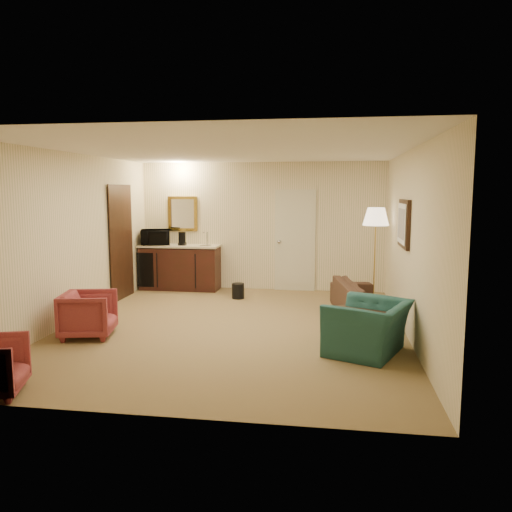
{
  "coord_description": "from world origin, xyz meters",
  "views": [
    {
      "loc": [
        1.42,
        -7.1,
        2.03
      ],
      "look_at": [
        0.27,
        0.5,
        1.02
      ],
      "focal_mm": 35.0,
      "sensor_mm": 36.0,
      "label": 1
    }
  ],
  "objects_px": {
    "teal_armchair": "(368,319)",
    "waste_bin": "(238,291)",
    "sofa": "(363,293)",
    "coffee_maker": "(182,239)",
    "coffee_table": "(358,328)",
    "rose_chair_near": "(88,312)",
    "floor_lamp": "(375,256)",
    "microwave": "(155,235)",
    "wetbar_cabinet": "(180,267)"
  },
  "relations": [
    {
      "from": "teal_armchair",
      "to": "waste_bin",
      "type": "distance_m",
      "value": 3.65
    },
    {
      "from": "sofa",
      "to": "coffee_maker",
      "type": "distance_m",
      "value": 3.96
    },
    {
      "from": "coffee_table",
      "to": "coffee_maker",
      "type": "relative_size",
      "value": 3.12
    },
    {
      "from": "rose_chair_near",
      "to": "coffee_table",
      "type": "relative_size",
      "value": 0.83
    },
    {
      "from": "floor_lamp",
      "to": "teal_armchair",
      "type": "bearing_deg",
      "value": -96.0
    },
    {
      "from": "sofa",
      "to": "floor_lamp",
      "type": "bearing_deg",
      "value": -25.29
    },
    {
      "from": "coffee_table",
      "to": "waste_bin",
      "type": "distance_m",
      "value": 3.35
    },
    {
      "from": "rose_chair_near",
      "to": "waste_bin",
      "type": "height_order",
      "value": "rose_chair_near"
    },
    {
      "from": "sofa",
      "to": "coffee_table",
      "type": "bearing_deg",
      "value": 164.76
    },
    {
      "from": "floor_lamp",
      "to": "microwave",
      "type": "xyz_separation_m",
      "value": [
        -4.35,
        0.72,
        0.24
      ]
    },
    {
      "from": "coffee_table",
      "to": "rose_chair_near",
      "type": "bearing_deg",
      "value": -177.78
    },
    {
      "from": "teal_armchair",
      "to": "coffee_table",
      "type": "relative_size",
      "value": 1.19
    },
    {
      "from": "microwave",
      "to": "sofa",
      "type": "bearing_deg",
      "value": -39.63
    },
    {
      "from": "floor_lamp",
      "to": "coffee_maker",
      "type": "distance_m",
      "value": 3.86
    },
    {
      "from": "wetbar_cabinet",
      "to": "coffee_table",
      "type": "bearing_deg",
      "value": -44.0
    },
    {
      "from": "teal_armchair",
      "to": "rose_chair_near",
      "type": "distance_m",
      "value": 3.8
    },
    {
      "from": "teal_armchair",
      "to": "microwave",
      "type": "height_order",
      "value": "microwave"
    },
    {
      "from": "rose_chair_near",
      "to": "microwave",
      "type": "bearing_deg",
      "value": -8.09
    },
    {
      "from": "rose_chair_near",
      "to": "waste_bin",
      "type": "xyz_separation_m",
      "value": [
        1.6,
        2.76,
        -0.21
      ]
    },
    {
      "from": "waste_bin",
      "to": "coffee_table",
      "type": "bearing_deg",
      "value": -51.2
    },
    {
      "from": "rose_chair_near",
      "to": "coffee_table",
      "type": "xyz_separation_m",
      "value": [
        3.7,
        0.14,
        -0.11
      ]
    },
    {
      "from": "sofa",
      "to": "teal_armchair",
      "type": "bearing_deg",
      "value": 168.48
    },
    {
      "from": "wetbar_cabinet",
      "to": "waste_bin",
      "type": "bearing_deg",
      "value": -28.07
    },
    {
      "from": "sofa",
      "to": "floor_lamp",
      "type": "xyz_separation_m",
      "value": [
        0.25,
        0.92,
        0.5
      ]
    },
    {
      "from": "wetbar_cabinet",
      "to": "coffee_table",
      "type": "relative_size",
      "value": 1.93
    },
    {
      "from": "wetbar_cabinet",
      "to": "rose_chair_near",
      "type": "xyz_separation_m",
      "value": [
        -0.25,
        -3.48,
        -0.11
      ]
    },
    {
      "from": "coffee_table",
      "to": "floor_lamp",
      "type": "xyz_separation_m",
      "value": [
        0.4,
        2.56,
        0.63
      ]
    },
    {
      "from": "wetbar_cabinet",
      "to": "microwave",
      "type": "relative_size",
      "value": 2.86
    },
    {
      "from": "coffee_table",
      "to": "microwave",
      "type": "height_order",
      "value": "microwave"
    },
    {
      "from": "rose_chair_near",
      "to": "coffee_table",
      "type": "height_order",
      "value": "rose_chair_near"
    },
    {
      "from": "waste_bin",
      "to": "coffee_maker",
      "type": "relative_size",
      "value": 1.06
    },
    {
      "from": "floor_lamp",
      "to": "microwave",
      "type": "distance_m",
      "value": 4.42
    },
    {
      "from": "rose_chair_near",
      "to": "coffee_table",
      "type": "distance_m",
      "value": 3.7
    },
    {
      "from": "rose_chair_near",
      "to": "coffee_maker",
      "type": "xyz_separation_m",
      "value": [
        0.31,
        3.44,
        0.71
      ]
    },
    {
      "from": "coffee_table",
      "to": "microwave",
      "type": "xyz_separation_m",
      "value": [
        -3.95,
        3.28,
        0.87
      ]
    },
    {
      "from": "teal_armchair",
      "to": "rose_chair_near",
      "type": "relative_size",
      "value": 1.44
    },
    {
      "from": "sofa",
      "to": "waste_bin",
      "type": "distance_m",
      "value": 2.46
    },
    {
      "from": "teal_armchair",
      "to": "waste_bin",
      "type": "bearing_deg",
      "value": -119.88
    },
    {
      "from": "coffee_table",
      "to": "coffee_maker",
      "type": "height_order",
      "value": "coffee_maker"
    },
    {
      "from": "wetbar_cabinet",
      "to": "microwave",
      "type": "xyz_separation_m",
      "value": [
        -0.5,
        -0.05,
        0.65
      ]
    },
    {
      "from": "sofa",
      "to": "coffee_table",
      "type": "relative_size",
      "value": 2.23
    },
    {
      "from": "sofa",
      "to": "floor_lamp",
      "type": "height_order",
      "value": "floor_lamp"
    },
    {
      "from": "wetbar_cabinet",
      "to": "coffee_table",
      "type": "distance_m",
      "value": 4.8
    },
    {
      "from": "sofa",
      "to": "microwave",
      "type": "relative_size",
      "value": 3.29
    },
    {
      "from": "coffee_table",
      "to": "floor_lamp",
      "type": "height_order",
      "value": "floor_lamp"
    },
    {
      "from": "floor_lamp",
      "to": "waste_bin",
      "type": "xyz_separation_m",
      "value": [
        -2.5,
        0.05,
        -0.73
      ]
    },
    {
      "from": "rose_chair_near",
      "to": "waste_bin",
      "type": "distance_m",
      "value": 3.19
    },
    {
      "from": "rose_chair_near",
      "to": "wetbar_cabinet",
      "type": "bearing_deg",
      "value": -16.37
    },
    {
      "from": "teal_armchair",
      "to": "coffee_table",
      "type": "distance_m",
      "value": 0.36
    },
    {
      "from": "wetbar_cabinet",
      "to": "waste_bin",
      "type": "relative_size",
      "value": 5.66
    }
  ]
}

